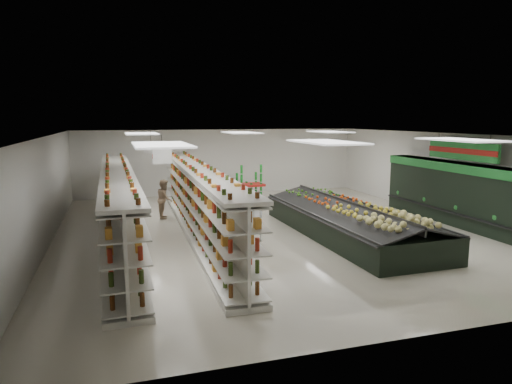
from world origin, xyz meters
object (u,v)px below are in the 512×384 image
object	(u,v)px
gondola_center	(199,204)
shopper_background	(165,199)
produce_island	(348,220)
soda_endcap	(249,186)
shopper_main	(256,218)
gondola_left	(119,209)

from	to	relation	value
gondola_center	shopper_background	size ratio (longest dim) A/B	8.55
produce_island	shopper_background	distance (m)	6.92
soda_endcap	shopper_main	bearing A→B (deg)	-104.20
gondola_left	shopper_main	xyz separation A→B (m)	(3.97, -1.39, -0.23)
produce_island	shopper_main	bearing A→B (deg)	178.32
gondola_left	produce_island	world-z (taller)	gondola_left
produce_island	soda_endcap	distance (m)	6.42
gondola_left	shopper_background	world-z (taller)	gondola_left
shopper_main	shopper_background	distance (m)	4.86
gondola_left	produce_island	bearing A→B (deg)	-12.74
gondola_left	soda_endcap	bearing A→B (deg)	39.86
gondola_left	soda_endcap	distance (m)	7.30
gondola_left	shopper_background	xyz separation A→B (m)	(1.67, 2.89, -0.26)
shopper_main	shopper_background	world-z (taller)	shopper_main
gondola_left	shopper_background	size ratio (longest dim) A/B	8.47
gondola_center	shopper_background	world-z (taller)	gondola_center
gondola_left	shopper_background	bearing A→B (deg)	59.07
gondola_center	shopper_main	bearing A→B (deg)	-40.86
shopper_main	shopper_background	xyz separation A→B (m)	(-2.30, 4.28, -0.02)
gondola_left	gondola_center	distance (m)	2.47
shopper_background	produce_island	bearing A→B (deg)	-118.98
soda_endcap	produce_island	bearing A→B (deg)	-76.44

